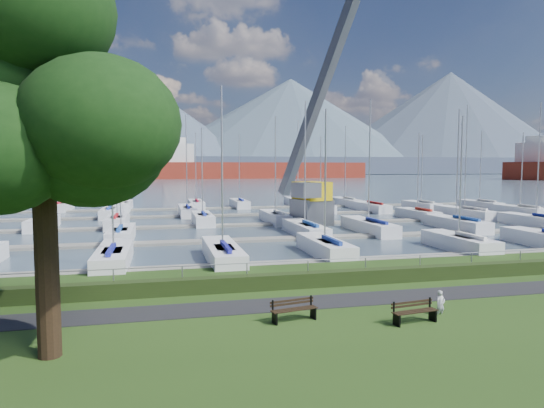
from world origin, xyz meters
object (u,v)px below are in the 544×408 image
object	(u,v)px
person	(441,301)
tree	(29,93)
crane	(312,170)
bench_left	(294,310)
bench_right	(414,312)

from	to	relation	value
person	tree	distance (m)	15.90
person	crane	bearing A→B (deg)	70.29
bench_left	person	size ratio (longest dim) A/B	1.69
person	tree	xyz separation A→B (m)	(-14.07, -1.43, 7.26)
person	tree	size ratio (longest dim) A/B	0.09
bench_left	bench_right	size ratio (longest dim) A/B	1.00
bench_left	crane	size ratio (longest dim) A/B	0.08
bench_left	tree	distance (m)	11.29
person	crane	distance (m)	31.00
tree	crane	size ratio (longest dim) A/B	0.56
bench_left	crane	bearing A→B (deg)	59.97
bench_right	crane	size ratio (longest dim) A/B	0.08
bench_left	bench_right	distance (m)	4.42
bench_left	person	distance (m)	5.79
tree	bench_right	bearing A→B (deg)	3.35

